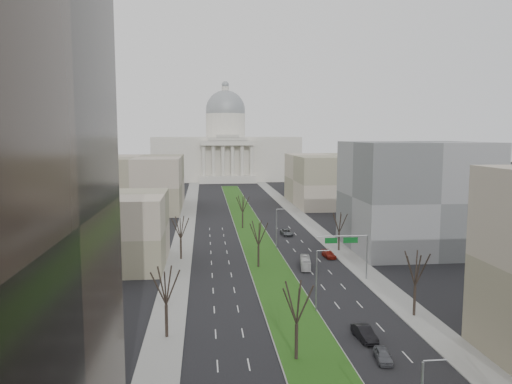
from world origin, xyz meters
TOP-DOWN VIEW (x-y plane):
  - ground at (0.00, 120.00)m, footprint 600.00×600.00m
  - median at (0.00, 118.99)m, footprint 8.00×222.03m
  - sidewalk_left at (-17.50, 95.00)m, footprint 5.00×330.00m
  - sidewalk_right at (17.50, 95.00)m, footprint 5.00×330.00m
  - capitol at (0.00, 269.59)m, footprint 80.00×46.00m
  - building_beige_left at (-33.00, 85.00)m, footprint 26.00×22.00m
  - building_grey_right at (34.00, 92.00)m, footprint 28.00×26.00m
  - building_far_left at (-35.00, 160.00)m, footprint 30.00×40.00m
  - building_far_right at (35.00, 165.00)m, footprint 30.00×40.00m
  - tree_left_mid at (-17.20, 48.00)m, footprint 5.40×5.40m
  - tree_left_far at (-17.20, 88.00)m, footprint 5.28×5.28m
  - tree_right_mid at (17.20, 52.00)m, footprint 5.52×5.52m
  - tree_right_far at (17.20, 92.00)m, footprint 5.04×5.04m
  - tree_median_a at (-2.00, 40.00)m, footprint 5.40×5.40m
  - tree_median_b at (-2.00, 80.00)m, footprint 5.40×5.40m
  - tree_median_c at (-2.00, 120.00)m, footprint 5.40×5.40m
  - streetlamp_median_b at (3.76, 55.00)m, footprint 1.90×0.20m
  - streetlamp_median_c at (3.76, 95.00)m, footprint 1.90×0.20m
  - mast_arm_signs at (13.49, 70.03)m, footprint 9.12×0.24m
  - car_grey_near at (7.79, 38.79)m, footprint 2.17×4.29m
  - car_black at (7.59, 44.85)m, footprint 2.23×5.20m
  - car_red at (13.50, 86.21)m, footprint 2.46×4.98m
  - car_grey_far at (8.52, 109.99)m, footprint 2.89×5.61m
  - box_van at (6.99, 78.75)m, footprint 2.91×7.68m

SIDE VIEW (x-z plane):
  - ground at x=0.00m, z-range 0.00..0.00m
  - sidewalk_left at x=-17.50m, z-range 0.00..0.15m
  - sidewalk_right at x=17.50m, z-range 0.00..0.15m
  - median at x=0.00m, z-range 0.00..0.20m
  - car_red at x=13.50m, z-range 0.00..1.39m
  - car_grey_near at x=7.79m, z-range 0.00..1.40m
  - car_grey_far at x=8.52m, z-range 0.00..1.51m
  - car_black at x=7.59m, z-range 0.00..1.66m
  - box_van at x=6.99m, z-range 0.00..2.09m
  - streetlamp_median_b at x=3.76m, z-range 0.23..9.39m
  - streetlamp_median_c at x=3.76m, z-range 0.23..9.39m
  - mast_arm_signs at x=13.49m, z-range 2.06..10.15m
  - tree_right_far at x=17.20m, z-range 1.99..11.07m
  - tree_left_far at x=-17.20m, z-range 2.09..11.59m
  - tree_left_mid at x=-17.20m, z-range 2.14..11.86m
  - tree_median_a at x=-2.00m, z-range 2.14..11.86m
  - tree_median_b at x=-2.00m, z-range 2.14..11.86m
  - tree_median_c at x=-2.00m, z-range 2.14..11.86m
  - building_beige_left at x=-33.00m, z-range 0.00..14.00m
  - tree_right_mid at x=17.20m, z-range 2.19..12.12m
  - building_far_left at x=-35.00m, z-range 0.00..18.00m
  - building_far_right at x=35.00m, z-range 0.00..18.00m
  - building_grey_right at x=34.00m, z-range 0.00..24.00m
  - capitol at x=0.00m, z-range -11.19..43.81m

